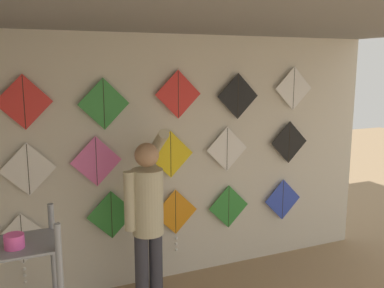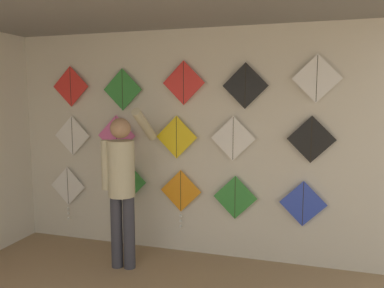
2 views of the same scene
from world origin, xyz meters
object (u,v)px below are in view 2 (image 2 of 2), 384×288
kite_8 (233,138)px  kite_4 (303,204)px  kite_7 (176,137)px  kite_6 (117,136)px  kite_13 (245,86)px  shopkeeper (122,179)px  kite_12 (184,83)px  kite_1 (127,182)px  kite_5 (72,136)px  kite_11 (122,90)px  kite_14 (317,78)px  kite_2 (181,194)px  kite_9 (311,139)px  kite_0 (68,189)px  kite_10 (71,86)px  kite_3 (235,197)px

kite_8 → kite_4: bearing=0.0°
kite_7 → kite_8: 0.71m
kite_6 → kite_13: kite_13 is taller
shopkeeper → kite_12: (0.56, 0.58, 1.10)m
kite_1 → kite_5: size_ratio=1.00×
kite_11 → kite_14: (2.35, 0.00, 0.11)m
kite_5 → kite_6: size_ratio=1.00×
kite_8 → kite_2: bearing=-179.9°
kite_7 → kite_13: kite_13 is taller
shopkeeper → kite_7: size_ratio=3.49×
kite_4 → kite_9: 0.75m
kite_1 → kite_14: size_ratio=1.00×
kite_8 → kite_14: 1.15m
kite_7 → kite_13: size_ratio=1.00×
kite_7 → kite_14: size_ratio=1.00×
kite_0 → kite_6: 1.08m
kite_8 → kite_14: kite_14 is taller
kite_9 → kite_13: size_ratio=1.00×
kite_6 → kite_12: (0.92, 0.00, 0.67)m
kite_12 → kite_13: size_ratio=1.00×
kite_10 → kite_9: bearing=0.0°
kite_1 → kite_8: bearing=0.0°
kite_8 → kite_9: size_ratio=1.00×
kite_0 → kite_4: kite_4 is taller
shopkeeper → kite_1: size_ratio=3.49×
kite_14 → kite_5: bearing=180.0°
kite_3 → kite_10: bearing=180.0°
kite_5 → kite_13: size_ratio=1.00×
kite_4 → kite_5: bearing=180.0°
kite_3 → kite_14: 1.66m
kite_12 → kite_6: bearing=180.0°
kite_2 → kite_10: bearing=180.0°
kite_5 → kite_9: (3.08, 0.00, 0.05)m
kite_0 → kite_7: bearing=0.0°
kite_1 → kite_7: bearing=0.0°
kite_2 → kite_7: bearing=178.9°
kite_9 → kite_14: (0.03, 0.00, 0.67)m
kite_7 → shopkeeper: bearing=-128.7°
kite_2 → kite_11: kite_11 is taller
kite_3 → kite_4: bearing=0.0°
kite_12 → kite_1: bearing=180.0°
kite_3 → kite_6: size_ratio=1.00×
kite_2 → kite_7: (-0.05, 0.00, 0.72)m
kite_3 → kite_7: (-0.74, 0.00, 0.71)m
kite_4 → kite_10: bearing=180.0°
kite_2 → kite_4: kite_2 is taller
shopkeeper → kite_11: kite_11 is taller
kite_7 → kite_9: 1.59m
kite_9 → kite_12: bearing=180.0°
kite_1 → kite_4: bearing=0.0°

